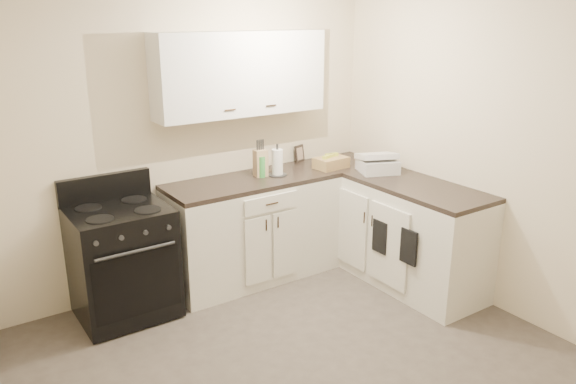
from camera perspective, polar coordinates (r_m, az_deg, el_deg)
floor at (r=4.01m, az=2.64°, el=-17.87°), size 3.60×3.60×0.00m
wall_back at (r=4.94m, az=-9.79°, el=4.81°), size 3.60×0.00×3.60m
wall_right at (r=4.71m, az=20.73°, el=3.27°), size 0.00×3.60×3.60m
base_cabinets_back at (r=5.11m, az=-3.56°, el=-3.94°), size 1.55×0.60×0.90m
base_cabinets_right at (r=5.24m, az=10.32°, el=-3.61°), size 0.60×1.90×0.90m
countertop_back at (r=4.95m, az=-3.67°, el=1.12°), size 1.55×0.60×0.04m
countertop_right at (r=5.09m, az=10.61°, el=1.32°), size 0.60×1.90×0.04m
upper_cabinets at (r=4.90m, az=-4.80°, el=11.90°), size 1.55×0.30×0.70m
stove at (r=4.64m, az=-16.41°, el=-6.87°), size 0.74×0.63×0.89m
knife_block at (r=5.00m, az=-2.81°, el=2.96°), size 0.12×0.11×0.24m
paper_towel at (r=5.01m, az=-1.09°, el=3.02°), size 0.13×0.13×0.24m
soap_bottle at (r=4.97m, az=-2.69°, el=2.56°), size 0.07×0.07×0.19m
picture_frame at (r=5.50m, az=1.17°, el=3.94°), size 0.14×0.08×0.16m
wicker_basket at (r=5.29m, az=4.40°, el=2.99°), size 0.32×0.22×0.10m
countertop_grill at (r=5.20m, az=9.09°, el=2.67°), size 0.42×0.41×0.12m
oven_mitt_near at (r=4.65m, az=12.16°, el=-5.48°), size 0.02×0.17×0.29m
oven_mitt_far at (r=4.88m, az=9.32°, el=-4.51°), size 0.02×0.17×0.29m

